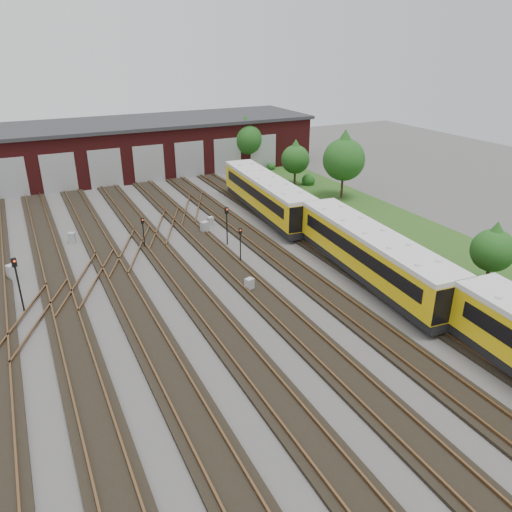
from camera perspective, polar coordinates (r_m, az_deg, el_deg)
name	(u,v)px	position (r m, az deg, el deg)	size (l,w,h in m)	color
ground	(252,323)	(30.40, -0.42, -7.62)	(120.00, 120.00, 0.00)	#43413F
track_network	(246,317)	(30.74, -1.18, -7.01)	(30.40, 70.00, 0.33)	black
maintenance_shed	(112,149)	(65.59, -16.16, 11.71)	(51.00, 12.50, 6.35)	#491212
grass_verge	(390,224)	(47.76, 15.09, 3.56)	(8.00, 55.00, 0.05)	#224918
metro_train	(372,254)	(35.57, 13.10, 0.25)	(4.14, 48.17, 3.31)	black
signal_mast_0	(17,278)	(33.82, -25.62, -2.28)	(0.32, 0.31, 3.65)	black
signal_mast_1	(143,229)	(41.11, -12.77, 3.03)	(0.24, 0.22, 2.63)	black
signal_mast_2	(240,241)	(37.52, -1.80, 1.75)	(0.24, 0.23, 2.80)	black
signal_mast_3	(227,221)	(40.86, -3.36, 4.03)	(0.27, 0.25, 3.24)	black
relay_cabinet_0	(13,272)	(39.33, -26.04, -1.66)	(0.68, 0.57, 1.13)	#999C9E
relay_cabinet_1	(72,238)	(44.53, -20.30, 1.98)	(0.53, 0.44, 0.88)	#999C9E
relay_cabinet_2	(249,285)	(33.83, -0.75, -3.29)	(0.54, 0.45, 0.90)	#999C9E
relay_cabinet_3	(205,227)	(44.05, -5.88, 3.27)	(0.63, 0.52, 1.04)	#999C9E
relay_cabinet_4	(210,222)	(45.71, -5.24, 3.94)	(0.52, 0.43, 0.87)	#999C9E
tree_0	(246,135)	(65.45, -1.19, 13.68)	(4.16, 4.16, 6.90)	#352217
tree_1	(295,156)	(57.99, 4.53, 11.33)	(3.25, 3.25, 5.38)	#352217
tree_2	(344,155)	(53.55, 10.05, 11.35)	(4.40, 4.40, 7.29)	#352217
tree_3	(494,246)	(36.82, 25.53, 1.08)	(2.90, 2.90, 4.81)	#352217
bush_0	(372,225)	(44.92, 13.13, 3.42)	(1.41, 1.41, 1.41)	#194614
bush_1	(309,178)	(59.05, 6.02, 8.81)	(1.54, 1.54, 1.54)	#194614
bush_2	(271,166)	(65.92, 1.75, 10.29)	(1.09, 1.09, 1.09)	#194614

